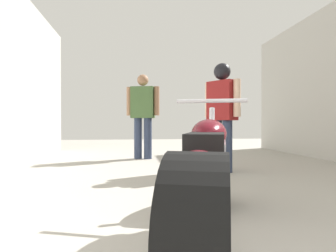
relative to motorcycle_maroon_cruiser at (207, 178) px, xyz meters
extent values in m
plane|color=#A8A399|center=(0.49, 1.93, -0.38)|extent=(19.18, 19.18, 0.00)
cylinder|color=black|center=(0.23, 0.70, -0.07)|extent=(0.43, 0.67, 0.62)
cylinder|color=silver|center=(0.23, 0.70, -0.07)|extent=(0.32, 0.30, 0.24)
cylinder|color=black|center=(-0.21, -0.63, -0.07)|extent=(0.43, 0.67, 0.62)
cylinder|color=silver|center=(-0.21, -0.63, -0.07)|extent=(0.32, 0.30, 0.24)
cube|color=silver|center=(0.01, 0.03, 0.10)|extent=(0.41, 0.66, 0.27)
ellipsoid|color=#5B0F19|center=(0.08, 0.24, 0.27)|extent=(0.40, 0.56, 0.21)
cube|color=black|center=(-0.04, -0.13, 0.24)|extent=(0.35, 0.51, 0.10)
ellipsoid|color=#5B0F19|center=(-0.19, -0.58, 0.12)|extent=(0.37, 0.48, 0.23)
cylinder|color=silver|center=(0.22, 0.66, 0.21)|extent=(0.12, 0.25, 0.56)
cylinder|color=silver|center=(0.21, 0.63, 0.54)|extent=(0.58, 0.22, 0.03)
cylinder|color=silver|center=(-0.21, -0.20, -0.17)|extent=(0.25, 0.53, 0.09)
cylinder|color=#2D3851|center=(-0.14, 4.16, 0.04)|extent=(0.20, 0.20, 0.85)
cylinder|color=#2D3851|center=(-0.35, 4.22, 0.04)|extent=(0.20, 0.20, 0.85)
cube|color=#476638|center=(-0.25, 4.19, 0.79)|extent=(0.52, 0.37, 0.65)
cylinder|color=#9E7051|center=(0.04, 4.11, 0.82)|extent=(0.14, 0.14, 0.60)
cylinder|color=#9E7051|center=(-0.53, 4.27, 0.82)|extent=(0.14, 0.14, 0.60)
sphere|color=#9E7051|center=(-0.25, 4.19, 1.26)|extent=(0.24, 0.24, 0.24)
cylinder|color=#2D3851|center=(0.84, 2.53, 0.01)|extent=(0.21, 0.21, 0.78)
cylinder|color=#2D3851|center=(0.95, 2.36, 0.01)|extent=(0.21, 0.21, 0.78)
cube|color=maroon|center=(0.90, 2.44, 0.70)|extent=(0.44, 0.49, 0.60)
cylinder|color=beige|center=(0.74, 2.67, 0.72)|extent=(0.15, 0.15, 0.55)
cylinder|color=beige|center=(1.05, 2.22, 0.72)|extent=(0.15, 0.15, 0.55)
sphere|color=black|center=(0.90, 2.44, 1.13)|extent=(0.22, 0.22, 0.22)
sphere|color=black|center=(0.90, 2.44, 1.15)|extent=(0.26, 0.26, 0.26)
camera|label=1|loc=(-0.47, -1.75, 0.35)|focal=30.28mm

